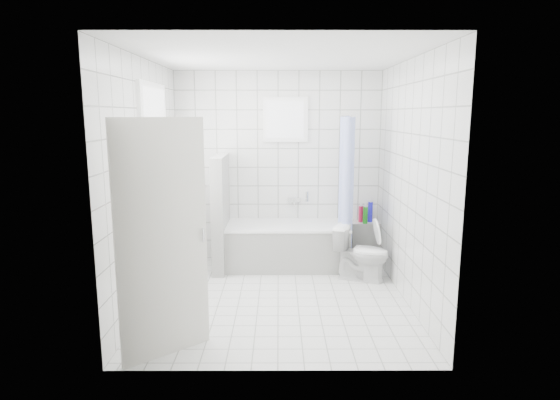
{
  "coord_description": "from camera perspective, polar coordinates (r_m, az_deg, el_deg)",
  "views": [
    {
      "loc": [
        0.01,
        -4.93,
        2.02
      ],
      "look_at": [
        0.02,
        0.35,
        1.05
      ],
      "focal_mm": 30.0,
      "sensor_mm": 36.0,
      "label": 1
    }
  ],
  "objects": [
    {
      "name": "toilet",
      "position": [
        5.88,
        9.91,
        -6.39
      ],
      "size": [
        0.75,
        0.58,
        0.67
      ],
      "primitive_type": "imported",
      "rotation": [
        0.0,
        0.0,
        1.21
      ],
      "color": "white",
      "rests_on": "ground"
    },
    {
      "name": "window_left",
      "position": [
        5.42,
        -14.79,
        5.62
      ],
      "size": [
        0.01,
        0.9,
        1.4
      ],
      "primitive_type": "cube",
      "color": "white",
      "rests_on": "wall_left"
    },
    {
      "name": "shower_curtain",
      "position": [
        6.04,
        8.04,
        1.53
      ],
      "size": [
        0.14,
        0.48,
        1.78
      ],
      "primitive_type": null,
      "color": "#485DD4",
      "rests_on": "curtain_rod"
    },
    {
      "name": "partition_wall",
      "position": [
        6.19,
        -7.21,
        -1.53
      ],
      "size": [
        0.15,
        0.85,
        1.5
      ],
      "primitive_type": "cube",
      "color": "white",
      "rests_on": "ground"
    },
    {
      "name": "window_sill",
      "position": [
        5.52,
        -13.98,
        -2.04
      ],
      "size": [
        0.18,
        1.02,
        0.08
      ],
      "primitive_type": "cube",
      "color": "white",
      "rests_on": "wall_left"
    },
    {
      "name": "wall_front",
      "position": [
        3.51,
        -0.28,
        -1.43
      ],
      "size": [
        2.8,
        0.02,
        2.6
      ],
      "primitive_type": "cube",
      "color": "white",
      "rests_on": "ground"
    },
    {
      "name": "tub_faucet",
      "position": [
        6.5,
        1.72,
        0.03
      ],
      "size": [
        0.18,
        0.06,
        0.06
      ],
      "primitive_type": "cube",
      "color": "silver",
      "rests_on": "wall_back"
    },
    {
      "name": "ground",
      "position": [
        5.33,
        -0.24,
        -11.86
      ],
      "size": [
        3.0,
        3.0,
        0.0
      ],
      "primitive_type": "plane",
      "color": "white",
      "rests_on": "ground"
    },
    {
      "name": "wall_left",
      "position": [
        5.18,
        -15.94,
        2.01
      ],
      "size": [
        0.02,
        3.0,
        2.6
      ],
      "primitive_type": "cube",
      "color": "white",
      "rests_on": "ground"
    },
    {
      "name": "window_back",
      "position": [
        6.39,
        0.67,
        9.77
      ],
      "size": [
        0.5,
        0.01,
        0.5
      ],
      "primitive_type": "cube",
      "color": "white",
      "rests_on": "wall_back"
    },
    {
      "name": "door",
      "position": [
        3.96,
        -14.08,
        -4.83
      ],
      "size": [
        0.64,
        0.54,
        2.0
      ],
      "primitive_type": "cube",
      "rotation": [
        0.0,
        0.0,
        -0.88
      ],
      "color": "silver",
      "rests_on": "ground"
    },
    {
      "name": "tiled_ledge",
      "position": [
        6.66,
        10.38,
        -4.96
      ],
      "size": [
        0.4,
        0.24,
        0.55
      ],
      "primitive_type": "cube",
      "color": "white",
      "rests_on": "ground"
    },
    {
      "name": "ceiling",
      "position": [
        4.97,
        -0.26,
        17.11
      ],
      "size": [
        3.0,
        3.0,
        0.0
      ],
      "primitive_type": "plane",
      "rotation": [
        3.14,
        0.0,
        0.0
      ],
      "color": "white",
      "rests_on": "ground"
    },
    {
      "name": "ledge_bottles",
      "position": [
        6.55,
        10.42,
        -1.64
      ],
      "size": [
        0.19,
        0.17,
        0.28
      ],
      "color": "#B8153C",
      "rests_on": "tiled_ledge"
    },
    {
      "name": "wall_back",
      "position": [
        6.47,
        -0.23,
        4.01
      ],
      "size": [
        2.8,
        0.02,
        2.6
      ],
      "primitive_type": "cube",
      "color": "white",
      "rests_on": "ground"
    },
    {
      "name": "sill_bottles",
      "position": [
        5.45,
        -14.05,
        -0.45
      ],
      "size": [
        0.16,
        0.76,
        0.3
      ],
      "color": "silver",
      "rests_on": "window_sill"
    },
    {
      "name": "curtain_rod",
      "position": [
        6.09,
        8.08,
        10.11
      ],
      "size": [
        0.02,
        0.8,
        0.02
      ],
      "primitive_type": "cylinder",
      "rotation": [
        1.57,
        0.0,
        0.0
      ],
      "color": "silver",
      "rests_on": "wall_back"
    },
    {
      "name": "bathtub",
      "position": [
        6.3,
        0.88,
        -5.53
      ],
      "size": [
        1.61,
        0.77,
        0.58
      ],
      "color": "white",
      "rests_on": "ground"
    },
    {
      "name": "wall_right",
      "position": [
        5.18,
        15.45,
        2.03
      ],
      "size": [
        0.02,
        3.0,
        2.6
      ],
      "primitive_type": "cube",
      "color": "white",
      "rests_on": "ground"
    }
  ]
}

